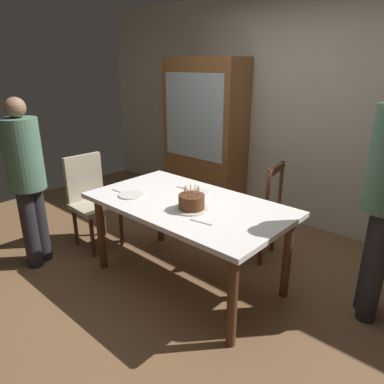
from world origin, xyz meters
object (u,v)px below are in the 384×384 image
(plate_far_side, at_px, (197,192))
(chair_spindle_back, at_px, (256,212))
(dining_table, at_px, (188,212))
(chair_upholstered, at_px, (91,196))
(person_celebrant, at_px, (26,175))
(plate_near_celebrant, at_px, (131,195))
(china_cabinet, at_px, (204,134))
(birthday_cake, at_px, (192,203))

(plate_far_side, relative_size, chair_spindle_back, 0.23)
(dining_table, xyz_separation_m, chair_spindle_back, (0.17, 0.80, -0.21))
(chair_spindle_back, distance_m, chair_upholstered, 1.69)
(chair_upholstered, bearing_deg, chair_spindle_back, 33.80)
(chair_upholstered, relative_size, person_celebrant, 0.61)
(dining_table, height_order, plate_near_celebrant, plate_near_celebrant)
(plate_near_celebrant, distance_m, plate_far_side, 0.57)
(chair_spindle_back, relative_size, china_cabinet, 0.50)
(dining_table, distance_m, person_celebrant, 1.49)
(person_celebrant, xyz_separation_m, china_cabinet, (0.15, 2.29, 0.06))
(person_celebrant, bearing_deg, plate_far_side, 38.42)
(birthday_cake, xyz_separation_m, chair_upholstered, (-1.36, -0.04, -0.28))
(plate_near_celebrant, relative_size, person_celebrant, 0.14)
(plate_near_celebrant, bearing_deg, plate_far_side, 48.29)
(plate_far_side, distance_m, chair_spindle_back, 0.70)
(plate_far_side, bearing_deg, china_cabinet, 127.94)
(dining_table, height_order, person_celebrant, person_celebrant)
(plate_near_celebrant, height_order, plate_far_side, same)
(plate_far_side, height_order, person_celebrant, person_celebrant)
(birthday_cake, xyz_separation_m, plate_far_side, (-0.22, 0.31, -0.05))
(plate_near_celebrant, relative_size, chair_upholstered, 0.23)
(birthday_cake, xyz_separation_m, chair_spindle_back, (0.04, 0.89, -0.35))
(dining_table, distance_m, chair_upholstered, 1.25)
(plate_far_side, bearing_deg, plate_near_celebrant, -131.71)
(chair_spindle_back, xyz_separation_m, person_celebrant, (-1.45, -1.53, 0.43))
(birthday_cake, height_order, chair_upholstered, chair_upholstered)
(plate_near_celebrant, bearing_deg, birthday_cake, 11.05)
(dining_table, relative_size, person_celebrant, 1.08)
(birthday_cake, height_order, person_celebrant, person_celebrant)
(chair_spindle_back, bearing_deg, china_cabinet, 149.75)
(plate_near_celebrant, xyz_separation_m, person_celebrant, (-0.82, -0.52, 0.13))
(plate_far_side, height_order, china_cabinet, china_cabinet)
(dining_table, bearing_deg, chair_spindle_back, 77.97)
(chair_spindle_back, relative_size, person_celebrant, 0.61)
(birthday_cake, distance_m, plate_near_celebrant, 0.61)
(plate_near_celebrant, relative_size, plate_far_side, 1.00)
(plate_near_celebrant, relative_size, chair_spindle_back, 0.23)
(chair_upholstered, height_order, person_celebrant, person_celebrant)
(person_celebrant, bearing_deg, dining_table, 29.89)
(birthday_cake, relative_size, plate_far_side, 1.27)
(chair_spindle_back, bearing_deg, dining_table, -102.03)
(birthday_cake, relative_size, china_cabinet, 0.15)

